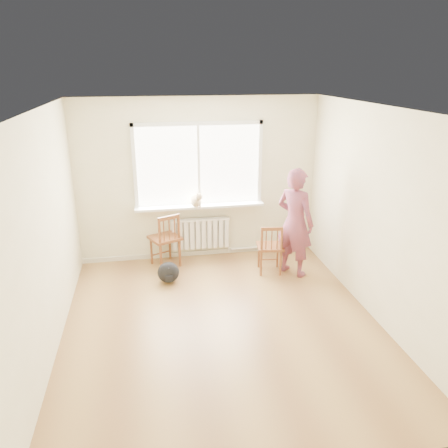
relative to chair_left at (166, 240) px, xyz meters
name	(u,v)px	position (x,y,z in m)	size (l,w,h in m)	color
floor	(222,324)	(0.59, -1.88, -0.46)	(4.50, 4.50, 0.00)	#A17742
ceiling	(222,109)	(0.59, -1.88, 2.24)	(4.50, 4.50, 0.00)	white
back_wall	(199,180)	(0.59, 0.37, 0.89)	(4.00, 0.01, 2.70)	beige
window	(198,162)	(0.59, 0.34, 1.20)	(2.12, 0.05, 1.42)	white
windowsill	(200,206)	(0.59, 0.26, 0.47)	(2.15, 0.22, 0.04)	white
radiator	(200,233)	(0.59, 0.28, -0.02)	(1.00, 0.12, 0.55)	white
heating_pipe	(270,247)	(1.84, 0.31, -0.38)	(0.04, 0.04, 1.40)	silver
baseboard	(200,253)	(0.59, 0.35, -0.42)	(4.00, 0.03, 0.08)	beige
chair_left	(166,240)	(0.00, 0.00, 0.00)	(0.59, 0.58, 0.92)	brown
chair_right	(270,249)	(1.61, -0.53, -0.05)	(0.45, 0.44, 0.82)	brown
person	(295,222)	(1.96, -0.61, 0.40)	(0.63, 0.41, 1.72)	#C54541
cat	(196,200)	(0.53, 0.17, 0.60)	(0.26, 0.41, 0.28)	beige
backpack	(168,272)	(-0.01, -0.59, -0.30)	(0.33, 0.25, 0.33)	black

